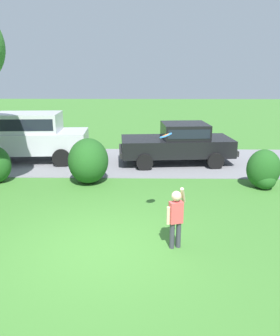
{
  "coord_description": "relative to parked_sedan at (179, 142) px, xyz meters",
  "views": [
    {
      "loc": [
        0.9,
        -6.02,
        3.41
      ],
      "look_at": [
        0.75,
        2.05,
        1.1
      ],
      "focal_mm": 35.64,
      "sensor_mm": 36.0,
      "label": 1
    }
  ],
  "objects": [
    {
      "name": "shrub_centre",
      "position": [
        2.32,
        -2.9,
        -0.3
      ],
      "size": [
        1.02,
        0.88,
        1.2
      ],
      "color": "#1E511C",
      "rests_on": "ground"
    },
    {
      "name": "parked_sedan",
      "position": [
        0.0,
        0.0,
        0.0
      ],
      "size": [
        4.54,
        2.38,
        1.56
      ],
      "color": "black",
      "rests_on": "ground"
    },
    {
      "name": "child_thrower",
      "position": [
        -0.66,
        -6.6,
        -0.13
      ],
      "size": [
        0.4,
        0.35,
        1.29
      ],
      "color": "#383842",
      "rests_on": "ground"
    },
    {
      "name": "driveway_strip",
      "position": [
        -2.15,
        0.16,
        -0.84
      ],
      "size": [
        28.0,
        4.4,
        0.02
      ],
      "primitive_type": "cube",
      "color": "slate",
      "rests_on": "ground"
    },
    {
      "name": "parked_suv",
      "position": [
        -5.89,
        0.2,
        0.23
      ],
      "size": [
        4.81,
        2.34,
        1.92
      ],
      "color": "silver",
      "rests_on": "ground"
    },
    {
      "name": "shrub_centre_left",
      "position": [
        -3.09,
        -2.47,
        -0.13
      ],
      "size": [
        1.27,
        1.49,
        1.43
      ],
      "color": "#1E511C",
      "rests_on": "ground"
    },
    {
      "name": "frisbee",
      "position": [
        -0.84,
        -5.57,
        1.26
      ],
      "size": [
        0.28,
        0.28,
        0.16
      ],
      "color": "#337FDB"
    },
    {
      "name": "ground_plane",
      "position": [
        -2.15,
        -6.66,
        -0.85
      ],
      "size": [
        80.0,
        80.0,
        0.0
      ],
      "primitive_type": "plane",
      "color": "#3D752D"
    }
  ]
}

